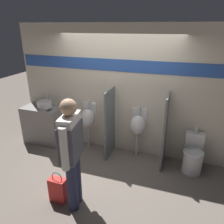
{
  "coord_description": "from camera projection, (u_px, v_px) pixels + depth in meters",
  "views": [
    {
      "loc": [
        1.3,
        -3.61,
        2.65
      ],
      "look_at": [
        0.0,
        0.17,
        1.05
      ],
      "focal_mm": 35.0,
      "sensor_mm": 36.0,
      "label": 1
    }
  ],
  "objects": [
    {
      "name": "toilet",
      "position": [
        193.0,
        156.0,
        4.19
      ],
      "size": [
        0.38,
        0.54,
        0.86
      ],
      "color": "white",
      "rests_on": "ground_plane"
    },
    {
      "name": "urinal_near_counter",
      "position": [
        88.0,
        118.0,
        4.85
      ],
      "size": [
        0.32,
        0.31,
        1.11
      ],
      "color": "silver",
      "rests_on": "ground_plane"
    },
    {
      "name": "divider_near_counter",
      "position": [
        110.0,
        124.0,
        4.55
      ],
      "size": [
        0.03,
        0.58,
        1.47
      ],
      "color": "slate",
      "rests_on": "ground_plane"
    },
    {
      "name": "sink_basin",
      "position": [
        44.0,
        104.0,
        5.04
      ],
      "size": [
        0.33,
        0.33,
        0.28
      ],
      "color": "white",
      "rests_on": "sink_counter"
    },
    {
      "name": "shopping_bag",
      "position": [
        58.0,
        189.0,
        3.48
      ],
      "size": [
        0.28,
        0.15,
        0.54
      ],
      "color": "red",
      "rests_on": "ground_plane"
    },
    {
      "name": "sink_counter",
      "position": [
        44.0,
        125.0,
        5.2
      ],
      "size": [
        0.91,
        0.51,
        0.88
      ],
      "color": "gray",
      "rests_on": "ground_plane"
    },
    {
      "name": "divider_mid",
      "position": [
        165.0,
        132.0,
        4.21
      ],
      "size": [
        0.03,
        0.58,
        1.47
      ],
      "color": "slate",
      "rests_on": "ground_plane"
    },
    {
      "name": "person_in_vest",
      "position": [
        72.0,
        148.0,
        3.1
      ],
      "size": [
        0.29,
        0.61,
        1.76
      ],
      "rotation": [
        0.0,
        0.0,
        1.73
      ],
      "color": "#282D4C",
      "rests_on": "ground_plane"
    },
    {
      "name": "display_wall",
      "position": [
        119.0,
        91.0,
        4.57
      ],
      "size": [
        4.55,
        0.07,
        2.7
      ],
      "color": "beige",
      "rests_on": "ground_plane"
    },
    {
      "name": "cell_phone",
      "position": [
        49.0,
        110.0,
        4.87
      ],
      "size": [
        0.07,
        0.14,
        0.01
      ],
      "color": "#232328",
      "rests_on": "sink_counter"
    },
    {
      "name": "ground_plane",
      "position": [
        109.0,
        161.0,
        4.55
      ],
      "size": [
        16.0,
        16.0,
        0.0
      ],
      "primitive_type": "plane",
      "color": "#70665B"
    },
    {
      "name": "urinal_far",
      "position": [
        138.0,
        125.0,
        4.51
      ],
      "size": [
        0.32,
        0.31,
        1.11
      ],
      "color": "silver",
      "rests_on": "ground_plane"
    }
  ]
}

